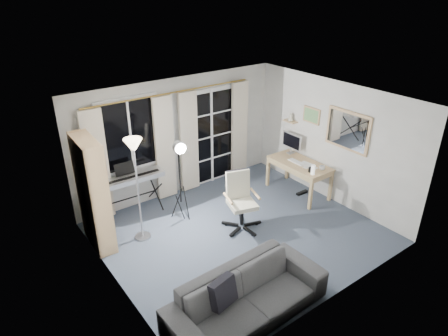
{
  "coord_description": "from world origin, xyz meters",
  "views": [
    {
      "loc": [
        -3.71,
        -4.56,
        4.13
      ],
      "look_at": [
        -0.09,
        0.35,
        1.17
      ],
      "focal_mm": 32.0,
      "sensor_mm": 36.0,
      "label": 1
    }
  ],
  "objects_px": {
    "keyboard_piano": "(128,180)",
    "sofa": "(247,291)",
    "bookshelf": "(92,197)",
    "torchiere_lamp": "(135,160)",
    "office_chair": "(240,195)",
    "mug": "(322,167)",
    "desk": "(299,166)",
    "studio_light": "(180,157)",
    "monitor": "(292,142)"
  },
  "relations": [
    {
      "from": "torchiere_lamp",
      "to": "studio_light",
      "type": "distance_m",
      "value": 0.88
    },
    {
      "from": "monitor",
      "to": "mug",
      "type": "distance_m",
      "value": 0.98
    },
    {
      "from": "bookshelf",
      "to": "sofa",
      "type": "distance_m",
      "value": 2.96
    },
    {
      "from": "mug",
      "to": "desk",
      "type": "bearing_deg",
      "value": 101.31
    },
    {
      "from": "bookshelf",
      "to": "torchiere_lamp",
      "type": "relative_size",
      "value": 1.03
    },
    {
      "from": "torchiere_lamp",
      "to": "desk",
      "type": "relative_size",
      "value": 1.42
    },
    {
      "from": "keyboard_piano",
      "to": "mug",
      "type": "distance_m",
      "value": 3.72
    },
    {
      "from": "desk",
      "to": "keyboard_piano",
      "type": "bearing_deg",
      "value": 158.41
    },
    {
      "from": "bookshelf",
      "to": "torchiere_lamp",
      "type": "bearing_deg",
      "value": -19.92
    },
    {
      "from": "desk",
      "to": "mug",
      "type": "bearing_deg",
      "value": -78.61
    },
    {
      "from": "monitor",
      "to": "mug",
      "type": "relative_size",
      "value": 4.39
    },
    {
      "from": "studio_light",
      "to": "sofa",
      "type": "bearing_deg",
      "value": -94.39
    },
    {
      "from": "torchiere_lamp",
      "to": "mug",
      "type": "relative_size",
      "value": 16.18
    },
    {
      "from": "keyboard_piano",
      "to": "mug",
      "type": "bearing_deg",
      "value": -26.19
    },
    {
      "from": "mug",
      "to": "sofa",
      "type": "height_order",
      "value": "sofa"
    },
    {
      "from": "office_chair",
      "to": "sofa",
      "type": "bearing_deg",
      "value": -109.07
    },
    {
      "from": "torchiere_lamp",
      "to": "office_chair",
      "type": "bearing_deg",
      "value": -23.06
    },
    {
      "from": "studio_light",
      "to": "mug",
      "type": "height_order",
      "value": "studio_light"
    },
    {
      "from": "keyboard_piano",
      "to": "studio_light",
      "type": "xyz_separation_m",
      "value": [
        0.7,
        -0.72,
        0.55
      ]
    },
    {
      "from": "keyboard_piano",
      "to": "monitor",
      "type": "height_order",
      "value": "monitor"
    },
    {
      "from": "torchiere_lamp",
      "to": "sofa",
      "type": "distance_m",
      "value": 2.69
    },
    {
      "from": "studio_light",
      "to": "mug",
      "type": "xyz_separation_m",
      "value": [
        2.57,
        -1.04,
        -0.54
      ]
    },
    {
      "from": "office_chair",
      "to": "bookshelf",
      "type": "bearing_deg",
      "value": 173.73
    },
    {
      "from": "torchiere_lamp",
      "to": "studio_light",
      "type": "xyz_separation_m",
      "value": [
        0.85,
        0.07,
        -0.2
      ]
    },
    {
      "from": "desk",
      "to": "monitor",
      "type": "xyz_separation_m",
      "value": [
        0.2,
        0.45,
        0.35
      ]
    },
    {
      "from": "keyboard_piano",
      "to": "monitor",
      "type": "bearing_deg",
      "value": -11.44
    },
    {
      "from": "mug",
      "to": "sofa",
      "type": "distance_m",
      "value": 3.45
    },
    {
      "from": "office_chair",
      "to": "mug",
      "type": "bearing_deg",
      "value": 7.68
    },
    {
      "from": "bookshelf",
      "to": "office_chair",
      "type": "xyz_separation_m",
      "value": [
        2.28,
        -0.97,
        -0.29
      ]
    },
    {
      "from": "keyboard_piano",
      "to": "desk",
      "type": "relative_size",
      "value": 1.05
    },
    {
      "from": "torchiere_lamp",
      "to": "mug",
      "type": "bearing_deg",
      "value": -15.82
    },
    {
      "from": "torchiere_lamp",
      "to": "monitor",
      "type": "distance_m",
      "value": 3.56
    },
    {
      "from": "keyboard_piano",
      "to": "monitor",
      "type": "distance_m",
      "value": 3.47
    },
    {
      "from": "keyboard_piano",
      "to": "sofa",
      "type": "relative_size",
      "value": 0.6
    },
    {
      "from": "office_chair",
      "to": "desk",
      "type": "bearing_deg",
      "value": 23.7
    },
    {
      "from": "bookshelf",
      "to": "office_chair",
      "type": "distance_m",
      "value": 2.5
    },
    {
      "from": "studio_light",
      "to": "monitor",
      "type": "height_order",
      "value": "studio_light"
    },
    {
      "from": "keyboard_piano",
      "to": "office_chair",
      "type": "bearing_deg",
      "value": -43.32
    },
    {
      "from": "keyboard_piano",
      "to": "mug",
      "type": "xyz_separation_m",
      "value": [
        3.27,
        -1.76,
        0.01
      ]
    },
    {
      "from": "monitor",
      "to": "mug",
      "type": "xyz_separation_m",
      "value": [
        -0.1,
        -0.95,
        -0.21
      ]
    },
    {
      "from": "torchiere_lamp",
      "to": "keyboard_piano",
      "type": "height_order",
      "value": "torchiere_lamp"
    },
    {
      "from": "torchiere_lamp",
      "to": "sofa",
      "type": "relative_size",
      "value": 0.82
    },
    {
      "from": "keyboard_piano",
      "to": "mug",
      "type": "relative_size",
      "value": 11.94
    },
    {
      "from": "studio_light",
      "to": "desk",
      "type": "xyz_separation_m",
      "value": [
        2.47,
        -0.54,
        -0.68
      ]
    },
    {
      "from": "office_chair",
      "to": "mug",
      "type": "distance_m",
      "value": 1.85
    },
    {
      "from": "bookshelf",
      "to": "keyboard_piano",
      "type": "xyz_separation_m",
      "value": [
        0.83,
        0.51,
        -0.16
      ]
    },
    {
      "from": "office_chair",
      "to": "torchiere_lamp",
      "type": "bearing_deg",
      "value": 173.58
    },
    {
      "from": "office_chair",
      "to": "mug",
      "type": "height_order",
      "value": "office_chair"
    },
    {
      "from": "keyboard_piano",
      "to": "desk",
      "type": "xyz_separation_m",
      "value": [
        3.17,
        -1.26,
        -0.13
      ]
    },
    {
      "from": "office_chair",
      "to": "monitor",
      "type": "height_order",
      "value": "monitor"
    }
  ]
}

